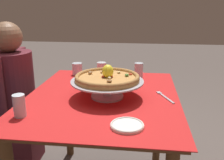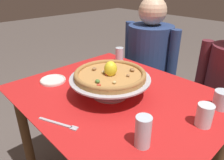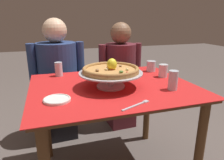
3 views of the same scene
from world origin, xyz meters
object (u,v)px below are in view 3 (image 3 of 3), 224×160
Objects in this scene: water_glass_side_right at (163,72)px; side_plate at (57,99)px; pizza_stand at (111,76)px; diner_left at (59,81)px; pizza at (111,69)px; diner_right at (120,78)px; water_glass_back_left at (59,70)px; water_glass_back_right at (151,67)px; dinner_fork at (137,105)px; water_glass_front_right at (173,81)px.

water_glass_side_right is 0.88m from side_plate.
diner_left is (-0.31, 0.75, -0.22)m from pizza_stand.
side_plate is at bearing -158.71° from pizza.
water_glass_side_right is at bearing 13.38° from pizza.
pizza is 0.41m from side_plate.
side_plate is 1.21m from diner_right.
water_glass_side_right is at bearing -19.50° from water_glass_back_left.
pizza_stand is at bearing -50.88° from water_glass_back_left.
pizza is 0.33× the size of diner_right.
water_glass_back_right is at bearing 33.00° from pizza_stand.
pizza_stand is 0.56m from water_glass_back_right.
pizza is at bearing -67.53° from diner_left.
water_glass_back_left is at bearing 116.32° from dinner_fork.
water_glass_back_left is at bearing -149.18° from diner_right.
water_glass_back_right is at bearing -30.00° from diner_left.
water_glass_back_left is 0.73× the size of side_plate.
diner_left reaches higher than water_glass_back_right.
pizza_stand is 2.25× the size of dinner_fork.
dinner_fork is (-0.43, -0.64, -0.04)m from water_glass_back_right.
pizza reaches higher than water_glass_back_left.
water_glass_side_right is at bearing -80.66° from diner_right.
water_glass_front_right is 1.40× the size of water_glass_back_right.
water_glass_front_right is 0.37m from dinner_fork.
pizza_stand is 0.35m from dinner_fork.
water_glass_front_right reaches higher than pizza_stand.
water_glass_back_right reaches higher than side_plate.
diner_left reaches higher than water_glass_back_left.
water_glass_back_right is 0.92m from diner_left.
pizza is 0.31× the size of diner_left.
diner_right is at bearing 3.66° from diner_left.
pizza_stand reaches higher than water_glass_back_right.
water_glass_back_right is (0.47, 0.30, -0.08)m from pizza.
pizza is at bearing 97.17° from dinner_fork.
water_glass_side_right is 0.90× the size of water_glass_back_left.
side_plate reaches higher than dinner_fork.
water_glass_side_right is at bearing 46.50° from dinner_fork.
diner_left is (-0.36, 1.10, -0.15)m from dinner_fork.
water_glass_back_left is (-0.79, 0.28, 0.01)m from water_glass_side_right.
water_glass_back_right is 0.08× the size of diner_left.
side_plate is 0.13× the size of diner_left.
water_glass_back_right is 0.48× the size of dinner_fork.
dinner_fork is at bearing -153.47° from water_glass_front_right.
diner_right reaches higher than water_glass_back_left.
water_glass_front_right is 0.83× the size of side_plate.
water_glass_back_left is (-0.32, 0.39, -0.03)m from pizza_stand.
water_glass_front_right reaches higher than water_glass_side_right.
diner_left is at bearing 150.00° from water_glass_back_right.
water_glass_back_left is (-0.32, 0.39, -0.07)m from pizza.
pizza_stand reaches higher than side_plate.
diner_left reaches higher than water_glass_front_right.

